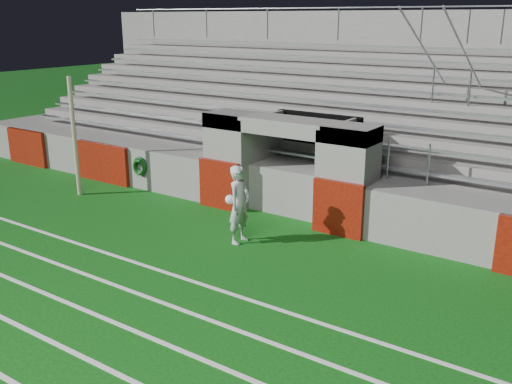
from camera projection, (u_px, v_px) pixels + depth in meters
The scene contains 5 objects.
ground at pixel (202, 258), 12.50m from camera, with size 90.00×90.00×0.00m, color #0C4B0F.
field_post at pixel (74, 137), 16.50m from camera, with size 0.12×0.12×3.48m, color tan.
stadium_structure at pixel (359, 133), 18.34m from camera, with size 26.00×8.48×5.42m.
goalkeeper_with_ball at pixel (239, 204), 13.14m from camera, with size 0.56×0.69×1.85m.
hose_coil at pixel (140, 166), 17.20m from camera, with size 0.54×0.15×0.58m.
Camera 1 is at (7.50, -8.83, 5.05)m, focal length 40.00 mm.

